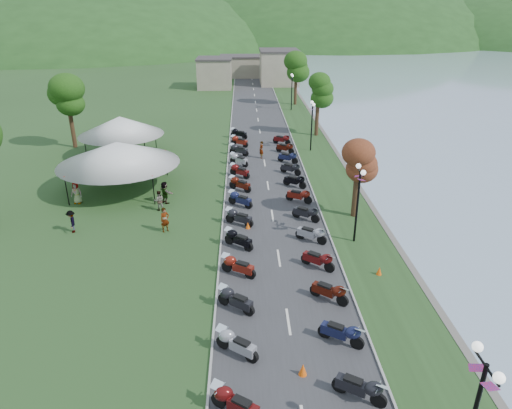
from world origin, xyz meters
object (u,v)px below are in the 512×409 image
object	(u,v)px
vendor_tent_main	(120,166)
pedestrian_b	(160,210)
pedestrian_c	(73,232)
pedestrian_a	(166,231)

from	to	relation	value
vendor_tent_main	pedestrian_b	bearing A→B (deg)	-48.89
vendor_tent_main	pedestrian_b	world-z (taller)	vendor_tent_main
vendor_tent_main	pedestrian_c	world-z (taller)	vendor_tent_main
pedestrian_c	pedestrian_b	bearing A→B (deg)	102.47
pedestrian_a	vendor_tent_main	bearing A→B (deg)	85.00
pedestrian_c	pedestrian_a	bearing A→B (deg)	68.39
pedestrian_a	pedestrian_b	size ratio (longest dim) A/B	1.12
vendor_tent_main	pedestrian_b	xyz separation A→B (m)	(3.79, -4.34, -2.00)
pedestrian_b	pedestrian_c	world-z (taller)	pedestrian_c
pedestrian_b	pedestrian_c	bearing A→B (deg)	19.63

